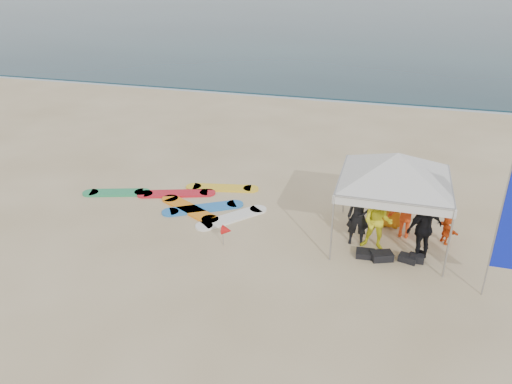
{
  "coord_description": "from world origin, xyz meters",
  "views": [
    {
      "loc": [
        3.37,
        -10.02,
        7.42
      ],
      "look_at": [
        -0.24,
        2.6,
        1.2
      ],
      "focal_mm": 35.0,
      "sensor_mm": 36.0,
      "label": 1
    }
  ],
  "objects_px": {
    "person_yellow": "(377,222)",
    "surfboard_spread": "(191,201)",
    "person_black_b": "(424,228)",
    "person_orange_a": "(407,212)",
    "person_seated": "(447,230)",
    "canopy_tent": "(398,153)",
    "person_black_a": "(359,216)",
    "person_orange_b": "(393,199)",
    "marker_pennant": "(227,230)"
  },
  "relations": [
    {
      "from": "person_black_b",
      "to": "marker_pennant",
      "type": "distance_m",
      "value": 5.32
    },
    {
      "from": "person_black_b",
      "to": "person_orange_a",
      "type": "bearing_deg",
      "value": -103.03
    },
    {
      "from": "person_black_b",
      "to": "person_seated",
      "type": "height_order",
      "value": "person_black_b"
    },
    {
      "from": "canopy_tent",
      "to": "person_black_a",
      "type": "bearing_deg",
      "value": -155.43
    },
    {
      "from": "person_yellow",
      "to": "canopy_tent",
      "type": "height_order",
      "value": "canopy_tent"
    },
    {
      "from": "surfboard_spread",
      "to": "canopy_tent",
      "type": "bearing_deg",
      "value": -6.71
    },
    {
      "from": "person_orange_b",
      "to": "person_seated",
      "type": "xyz_separation_m",
      "value": [
        1.55,
        -0.59,
        -0.48
      ]
    },
    {
      "from": "person_black_b",
      "to": "canopy_tent",
      "type": "height_order",
      "value": "canopy_tent"
    },
    {
      "from": "marker_pennant",
      "to": "person_yellow",
      "type": "bearing_deg",
      "value": 14.11
    },
    {
      "from": "person_yellow",
      "to": "person_black_b",
      "type": "height_order",
      "value": "person_black_b"
    },
    {
      "from": "person_seated",
      "to": "surfboard_spread",
      "type": "xyz_separation_m",
      "value": [
        -8.0,
        0.42,
        -0.39
      ]
    },
    {
      "from": "person_seated",
      "to": "canopy_tent",
      "type": "relative_size",
      "value": 0.21
    },
    {
      "from": "person_seated",
      "to": "person_orange_b",
      "type": "bearing_deg",
      "value": 40.42
    },
    {
      "from": "person_yellow",
      "to": "surfboard_spread",
      "type": "bearing_deg",
      "value": 174.39
    },
    {
      "from": "person_black_a",
      "to": "canopy_tent",
      "type": "xyz_separation_m",
      "value": [
        0.85,
        0.39,
        1.82
      ]
    },
    {
      "from": "person_yellow",
      "to": "canopy_tent",
      "type": "relative_size",
      "value": 0.41
    },
    {
      "from": "canopy_tent",
      "to": "surfboard_spread",
      "type": "relative_size",
      "value": 0.66
    },
    {
      "from": "canopy_tent",
      "to": "marker_pennant",
      "type": "bearing_deg",
      "value": -160.61
    },
    {
      "from": "person_black_a",
      "to": "person_yellow",
      "type": "bearing_deg",
      "value": -17.18
    },
    {
      "from": "person_yellow",
      "to": "person_seated",
      "type": "xyz_separation_m",
      "value": [
        1.91,
        0.86,
        -0.41
      ]
    },
    {
      "from": "person_black_b",
      "to": "person_seated",
      "type": "xyz_separation_m",
      "value": [
        0.69,
        0.99,
        -0.48
      ]
    },
    {
      "from": "person_black_b",
      "to": "person_yellow",
      "type": "bearing_deg",
      "value": -42.21
    },
    {
      "from": "person_seated",
      "to": "canopy_tent",
      "type": "bearing_deg",
      "value": 73.25
    },
    {
      "from": "person_orange_b",
      "to": "surfboard_spread",
      "type": "bearing_deg",
      "value": 9.41
    },
    {
      "from": "canopy_tent",
      "to": "marker_pennant",
      "type": "height_order",
      "value": "canopy_tent"
    },
    {
      "from": "person_yellow",
      "to": "surfboard_spread",
      "type": "height_order",
      "value": "person_yellow"
    },
    {
      "from": "person_seated",
      "to": "person_yellow",
      "type": "bearing_deg",
      "value": 85.37
    },
    {
      "from": "person_orange_a",
      "to": "person_black_b",
      "type": "bearing_deg",
      "value": 117.91
    },
    {
      "from": "canopy_tent",
      "to": "surfboard_spread",
      "type": "distance_m",
      "value": 6.98
    },
    {
      "from": "person_black_a",
      "to": "person_yellow",
      "type": "relative_size",
      "value": 1.04
    },
    {
      "from": "person_orange_b",
      "to": "person_black_a",
      "type": "bearing_deg",
      "value": 63.95
    },
    {
      "from": "person_black_a",
      "to": "canopy_tent",
      "type": "height_order",
      "value": "canopy_tent"
    },
    {
      "from": "person_black_b",
      "to": "person_orange_b",
      "type": "distance_m",
      "value": 1.79
    },
    {
      "from": "person_black_b",
      "to": "canopy_tent",
      "type": "relative_size",
      "value": 0.44
    },
    {
      "from": "person_orange_a",
      "to": "person_orange_b",
      "type": "relative_size",
      "value": 0.86
    },
    {
      "from": "person_orange_a",
      "to": "person_black_b",
      "type": "relative_size",
      "value": 0.86
    },
    {
      "from": "person_orange_a",
      "to": "marker_pennant",
      "type": "distance_m",
      "value": 5.17
    },
    {
      "from": "person_orange_a",
      "to": "person_orange_b",
      "type": "height_order",
      "value": "person_orange_b"
    },
    {
      "from": "person_seated",
      "to": "canopy_tent",
      "type": "distance_m",
      "value": 2.78
    },
    {
      "from": "person_black_a",
      "to": "person_orange_a",
      "type": "bearing_deg",
      "value": 28.26
    },
    {
      "from": "person_black_a",
      "to": "person_black_b",
      "type": "relative_size",
      "value": 0.95
    },
    {
      "from": "person_seated",
      "to": "marker_pennant",
      "type": "xyz_separation_m",
      "value": [
        -5.92,
        -1.87,
        0.07
      ]
    },
    {
      "from": "person_orange_a",
      "to": "person_seated",
      "type": "xyz_separation_m",
      "value": [
        1.14,
        -0.07,
        -0.36
      ]
    },
    {
      "from": "person_black_b",
      "to": "canopy_tent",
      "type": "distance_m",
      "value": 2.09
    },
    {
      "from": "person_black_a",
      "to": "surfboard_spread",
      "type": "distance_m",
      "value": 5.74
    },
    {
      "from": "person_yellow",
      "to": "person_seated",
      "type": "distance_m",
      "value": 2.13
    },
    {
      "from": "person_yellow",
      "to": "canopy_tent",
      "type": "bearing_deg",
      "value": 64.21
    },
    {
      "from": "surfboard_spread",
      "to": "person_orange_a",
      "type": "bearing_deg",
      "value": -2.91
    },
    {
      "from": "person_black_b",
      "to": "person_orange_b",
      "type": "bearing_deg",
      "value": -97.58
    },
    {
      "from": "person_black_a",
      "to": "person_orange_b",
      "type": "bearing_deg",
      "value": 52.68
    }
  ]
}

